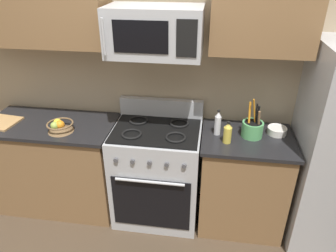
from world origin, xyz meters
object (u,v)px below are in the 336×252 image
object	(u,v)px
fruit_basket	(60,126)
prep_bowl	(277,130)
range_oven	(157,172)
bottle_oil	(228,133)
utensil_crock	(252,128)
microwave	(155,31)
bottle_vinegar	(218,123)

from	to	relation	value
fruit_basket	prep_bowl	size ratio (longest dim) A/B	1.39
range_oven	bottle_oil	xyz separation A→B (m)	(0.59, -0.10, 0.52)
range_oven	utensil_crock	distance (m)	0.94
prep_bowl	microwave	bearing A→B (deg)	-175.85
microwave	bottle_vinegar	bearing A→B (deg)	-0.52
range_oven	bottle_vinegar	distance (m)	0.74
utensil_crock	fruit_basket	bearing A→B (deg)	-174.59
microwave	bottle_oil	world-z (taller)	microwave
microwave	bottle_oil	bearing A→B (deg)	-12.14
range_oven	microwave	bearing A→B (deg)	90.08
bottle_vinegar	bottle_oil	world-z (taller)	bottle_vinegar
utensil_crock	prep_bowl	world-z (taller)	utensil_crock
microwave	utensil_crock	xyz separation A→B (m)	(0.79, 0.00, -0.75)
range_oven	fruit_basket	world-z (taller)	range_oven
utensil_crock	fruit_basket	xyz separation A→B (m)	(-1.60, -0.15, -0.03)
fruit_basket	prep_bowl	bearing A→B (deg)	6.99
microwave	utensil_crock	bearing A→B (deg)	0.16
utensil_crock	bottle_oil	size ratio (longest dim) A/B	1.83
bottle_oil	prep_bowl	world-z (taller)	bottle_oil
range_oven	microwave	size ratio (longest dim) A/B	1.55
fruit_basket	bottle_vinegar	distance (m)	1.33
bottle_oil	utensil_crock	bearing A→B (deg)	32.33
fruit_basket	bottle_oil	world-z (taller)	bottle_oil
range_oven	fruit_basket	size ratio (longest dim) A/B	4.90
utensil_crock	bottle_oil	world-z (taller)	utensil_crock
utensil_crock	bottle_vinegar	distance (m)	0.28
fruit_basket	prep_bowl	distance (m)	1.82
prep_bowl	range_oven	bearing A→B (deg)	-174.40
prep_bowl	fruit_basket	bearing A→B (deg)	-173.01
bottle_oil	prep_bowl	distance (m)	0.46
microwave	prep_bowl	size ratio (longest dim) A/B	4.41
utensil_crock	bottle_vinegar	xyz separation A→B (m)	(-0.28, -0.01, 0.03)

